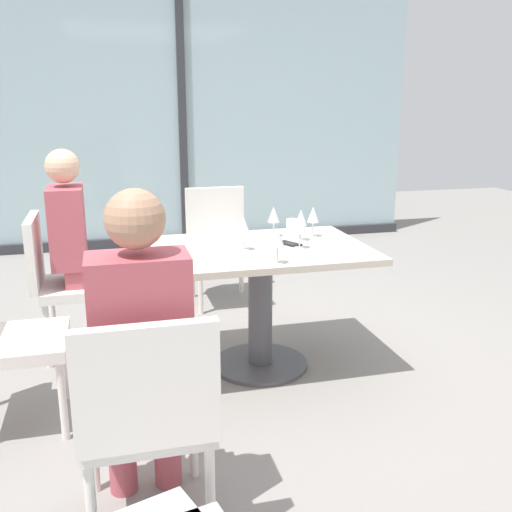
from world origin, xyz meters
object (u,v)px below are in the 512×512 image
at_px(wine_glass_4, 244,227).
at_px(cell_phone_on_table, 289,244).
at_px(wine_glass_1, 313,215).
at_px(wine_glass_2, 301,218).
at_px(chair_front_left, 146,411).
at_px(chair_far_left, 63,276).
at_px(coffee_cup, 292,226).
at_px(wine_glass_5, 274,215).
at_px(wine_glass_3, 277,238).
at_px(dining_table_main, 260,279).
at_px(person_front_left, 141,344).
at_px(person_far_left, 79,243).
at_px(wine_glass_0, 300,225).
at_px(handbag_1, 101,359).
at_px(chair_near_window, 219,238).

distance_m(wine_glass_4, cell_phone_on_table, 0.32).
height_order(wine_glass_1, wine_glass_2, same).
relative_size(chair_front_left, chair_far_left, 1.00).
xyz_separation_m(chair_far_left, coffee_cup, (1.39, -0.21, 0.28)).
height_order(wine_glass_5, coffee_cup, wine_glass_5).
distance_m(wine_glass_3, wine_glass_4, 0.33).
relative_size(dining_table_main, coffee_cup, 13.29).
distance_m(person_front_left, wine_glass_3, 1.08).
distance_m(person_front_left, person_far_left, 1.65).
distance_m(wine_glass_0, handbag_1, 1.33).
bearing_deg(chair_front_left, wine_glass_4, 62.11).
bearing_deg(chair_near_window, wine_glass_0, -81.40).
distance_m(chair_near_window, handbag_1, 1.57).
bearing_deg(chair_near_window, wine_glass_2, -76.95).
bearing_deg(person_far_left, wine_glass_5, -13.12).
relative_size(wine_glass_3, cell_phone_on_table, 1.28).
bearing_deg(chair_far_left, person_far_left, -0.00).
distance_m(wine_glass_3, coffee_cup, 0.71).
bearing_deg(person_front_left, chair_near_window, 72.74).
bearing_deg(wine_glass_4, wine_glass_5, 47.79).
bearing_deg(dining_table_main, cell_phone_on_table, 5.43).
bearing_deg(person_front_left, coffee_cup, 54.28).
xyz_separation_m(person_front_left, coffee_cup, (1.02, 1.42, 0.08)).
bearing_deg(person_far_left, chair_near_window, 37.05).
distance_m(chair_far_left, wine_glass_3, 1.44).
bearing_deg(dining_table_main, person_front_left, -123.07).
height_order(wine_glass_0, wine_glass_1, same).
bearing_deg(chair_far_left, wine_glass_1, -12.44).
distance_m(chair_near_window, wine_glass_4, 1.35).
bearing_deg(coffee_cup, wine_glass_3, -114.19).
xyz_separation_m(chair_near_window, wine_glass_4, (-0.11, -1.30, 0.37)).
height_order(dining_table_main, coffee_cup, coffee_cup).
bearing_deg(person_far_left, wine_glass_4, -31.20).
xyz_separation_m(wine_glass_4, cell_phone_on_table, (0.28, 0.07, -0.13)).
relative_size(person_front_left, wine_glass_1, 6.81).
xyz_separation_m(chair_far_left, wine_glass_3, (1.10, -0.85, 0.37)).
xyz_separation_m(chair_near_window, wine_glass_5, (0.14, -1.02, 0.37)).
distance_m(wine_glass_2, wine_glass_5, 0.19).
bearing_deg(wine_glass_0, wine_glass_5, 100.77).
bearing_deg(person_far_left, wine_glass_0, -25.76).
xyz_separation_m(dining_table_main, chair_far_left, (-1.11, 0.49, -0.04)).
bearing_deg(wine_glass_1, wine_glass_3, -125.93).
bearing_deg(wine_glass_0, handbag_1, 174.59).
relative_size(dining_table_main, wine_glass_2, 6.47).
bearing_deg(chair_front_left, wine_glass_2, 52.94).
bearing_deg(cell_phone_on_table, chair_near_window, 69.12).
bearing_deg(wine_glass_3, dining_table_main, 88.67).
bearing_deg(wine_glass_0, cell_phone_on_table, 104.35).
xyz_separation_m(wine_glass_3, coffee_cup, (0.29, 0.64, -0.09)).
bearing_deg(wine_glass_5, chair_near_window, 97.93).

